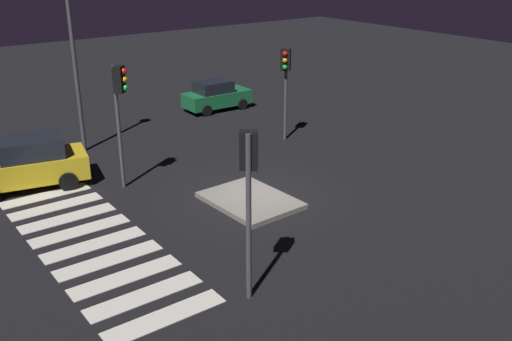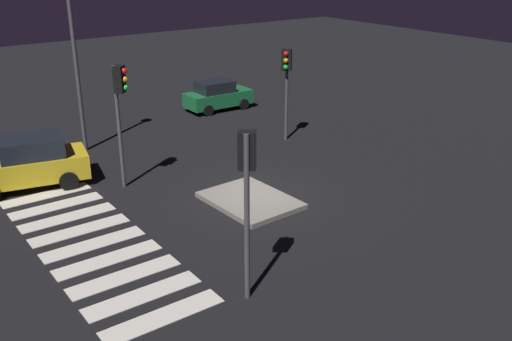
# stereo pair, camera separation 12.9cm
# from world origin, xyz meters

# --- Properties ---
(ground_plane) EXTENTS (80.00, 80.00, 0.00)m
(ground_plane) POSITION_xyz_m (0.00, 0.00, 0.00)
(ground_plane) COLOR black
(traffic_island) EXTENTS (3.46, 2.66, 0.18)m
(traffic_island) POSITION_xyz_m (0.37, -0.53, 0.09)
(traffic_island) COLOR gray
(traffic_island) RESTS_ON ground
(car_yellow) EXTENTS (2.78, 4.70, 1.94)m
(car_yellow) POSITION_xyz_m (-5.80, -6.41, 0.95)
(car_yellow) COLOR gold
(car_yellow) RESTS_ON ground
(car_green) EXTENTS (1.84, 3.80, 1.64)m
(car_green) POSITION_xyz_m (-10.80, 5.27, 0.80)
(car_green) COLOR #196B38
(car_green) RESTS_ON ground
(traffic_light_east) EXTENTS (0.53, 0.54, 4.51)m
(traffic_light_east) POSITION_xyz_m (5.02, -3.95, 3.41)
(traffic_light_east) COLOR #47474C
(traffic_light_east) RESTS_ON ground
(traffic_light_west) EXTENTS (0.54, 0.53, 4.29)m
(traffic_light_west) POSITION_xyz_m (-4.36, 4.89, 3.25)
(traffic_light_west) COLOR #47474C
(traffic_light_west) RESTS_ON ground
(traffic_light_south) EXTENTS (0.54, 0.54, 4.64)m
(traffic_light_south) POSITION_xyz_m (-3.57, -3.45, 3.51)
(traffic_light_south) COLOR #47474C
(traffic_light_south) RESTS_ON ground
(street_lamp) EXTENTS (0.56, 0.56, 7.43)m
(street_lamp) POSITION_xyz_m (-8.59, -3.20, 5.09)
(street_lamp) COLOR #47474C
(street_lamp) RESTS_ON ground
(crosswalk_near) EXTENTS (9.90, 3.20, 0.02)m
(crosswalk_near) POSITION_xyz_m (0.00, -6.23, 0.01)
(crosswalk_near) COLOR silver
(crosswalk_near) RESTS_ON ground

